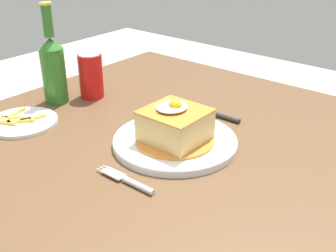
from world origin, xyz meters
name	(u,v)px	position (x,y,z in m)	size (l,w,h in m)	color
dining_table	(140,185)	(0.00, 0.00, 0.62)	(1.12, 0.93, 0.73)	brown
main_plate	(175,141)	(0.05, -0.07, 0.74)	(0.28, 0.28, 0.02)	white
sandwich_meal	(175,126)	(0.05, -0.07, 0.78)	(0.18, 0.18, 0.10)	orange
fork	(130,181)	(-0.13, -0.10, 0.74)	(0.02, 0.14, 0.01)	silver
knife	(218,115)	(0.23, -0.06, 0.74)	(0.02, 0.17, 0.01)	#262628
soda_can	(91,76)	(0.12, 0.29, 0.79)	(0.07, 0.07, 0.12)	red
beer_bottle_green	(53,67)	(0.04, 0.34, 0.83)	(0.06, 0.06, 0.27)	#2D6B23
side_plate_fries	(22,122)	(-0.11, 0.29, 0.74)	(0.17, 0.17, 0.02)	white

